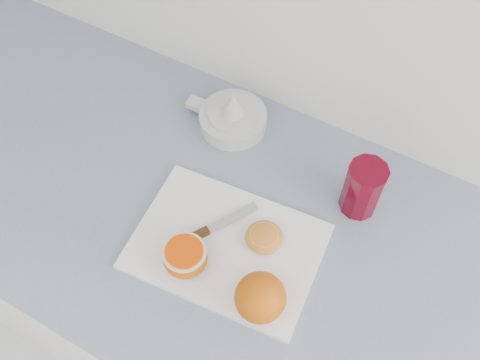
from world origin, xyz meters
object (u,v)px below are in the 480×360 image
Objects in this scene: half_orange at (185,257)px; counter at (251,314)px; citrus_juicer at (232,117)px; red_tumbler at (362,190)px; cutting_board at (227,246)px.

counter is at bearing 57.36° from half_orange.
red_tumbler is (0.30, -0.05, 0.03)m from citrus_juicer.
red_tumbler is at bearing -10.10° from citrus_juicer.
counter is at bearing 59.31° from cutting_board.
counter is 0.50m from half_orange.
half_orange is at bearing -124.16° from cutting_board.
counter is at bearing -50.73° from citrus_juicer.
red_tumbler is at bearing 50.84° from half_orange.
citrus_juicer is (-0.13, 0.25, 0.02)m from cutting_board.
cutting_board is 4.22× the size of half_orange.
red_tumbler reaches higher than cutting_board.
red_tumbler reaches higher than citrus_juicer.
counter is 7.17× the size of cutting_board.
half_orange is (-0.07, -0.12, 0.48)m from counter.
red_tumbler is at bearing 46.36° from counter.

